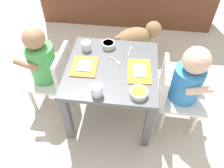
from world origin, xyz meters
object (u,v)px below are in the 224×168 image
at_px(seated_child_left, 44,63).
at_px(dog, 138,37).
at_px(water_cup_right, 86,46).
at_px(spoon_by_left_tray, 130,50).
at_px(veggie_bowl_near, 139,93).
at_px(spoon_by_right_tray, 115,61).
at_px(food_tray_left, 84,66).
at_px(cereal_bowl_right_side, 108,45).
at_px(water_cup_left, 97,91).
at_px(food_tray_right, 139,71).
at_px(dining_table, 112,76).
at_px(seated_child_right, 186,81).

xyz_separation_m(seated_child_left, dog, (0.58, 0.58, -0.17)).
relative_size(water_cup_right, spoon_by_left_tray, 0.61).
xyz_separation_m(seated_child_left, veggie_bowl_near, (0.60, -0.22, 0.05)).
bearing_deg(spoon_by_right_tray, food_tray_left, -156.82).
distance_m(dog, cereal_bowl_right_side, 0.50).
bearing_deg(water_cup_left, food_tray_left, 118.79).
relative_size(food_tray_left, food_tray_right, 0.85).
height_order(dining_table, dog, dining_table).
distance_m(water_cup_right, cereal_bowl_right_side, 0.14).
distance_m(dining_table, water_cup_right, 0.26).
height_order(food_tray_left, spoon_by_left_tray, food_tray_left).
height_order(dining_table, seated_child_right, seated_child_right).
relative_size(dog, food_tray_right, 1.93).
bearing_deg(spoon_by_left_tray, seated_child_left, -164.29).
relative_size(dog, food_tray_left, 2.28).
distance_m(dining_table, spoon_by_left_tray, 0.21).
bearing_deg(food_tray_left, spoon_by_left_tray, 35.82).
height_order(dining_table, spoon_by_right_tray, spoon_by_right_tray).
distance_m(food_tray_right, spoon_by_left_tray, 0.20).
xyz_separation_m(water_cup_right, spoon_by_right_tray, (0.20, -0.09, -0.02)).
height_order(dining_table, food_tray_left, food_tray_left).
xyz_separation_m(food_tray_left, water_cup_right, (-0.02, 0.17, 0.02)).
height_order(veggie_bowl_near, spoon_by_right_tray, veggie_bowl_near).
bearing_deg(veggie_bowl_near, water_cup_left, -174.37).
height_order(cereal_bowl_right_side, spoon_by_right_tray, cereal_bowl_right_side).
relative_size(water_cup_left, veggie_bowl_near, 0.67).
bearing_deg(seated_child_right, spoon_by_right_tray, 167.64).
distance_m(seated_child_right, water_cup_right, 0.65).
xyz_separation_m(food_tray_right, water_cup_left, (-0.22, -0.20, 0.02)).
bearing_deg(food_tray_right, seated_child_left, 176.28).
height_order(seated_child_right, dog, seated_child_right).
bearing_deg(veggie_bowl_near, seated_child_right, 31.27).
xyz_separation_m(food_tray_left, spoon_by_right_tray, (0.18, 0.08, -0.00)).
distance_m(water_cup_right, veggie_bowl_near, 0.49).
height_order(dining_table, veggie_bowl_near, veggie_bowl_near).
height_order(water_cup_right, spoon_by_right_tray, water_cup_right).
xyz_separation_m(water_cup_right, cereal_bowl_right_side, (0.14, 0.04, -0.00)).
height_order(water_cup_right, veggie_bowl_near, water_cup_right).
distance_m(dining_table, dog, 0.63).
bearing_deg(food_tray_left, veggie_bowl_near, -28.64).
distance_m(dog, veggie_bowl_near, 0.83).
relative_size(seated_child_left, dog, 1.55).
bearing_deg(cereal_bowl_right_side, water_cup_left, -90.72).
distance_m(seated_child_left, spoon_by_right_tray, 0.45).
bearing_deg(dog, seated_child_left, -134.76).
height_order(food_tray_left, cereal_bowl_right_side, cereal_bowl_right_side).
height_order(water_cup_left, spoon_by_right_tray, water_cup_left).
height_order(food_tray_left, spoon_by_right_tray, food_tray_left).
distance_m(dining_table, food_tray_left, 0.18).
xyz_separation_m(food_tray_right, spoon_by_right_tray, (-0.15, 0.08, -0.00)).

